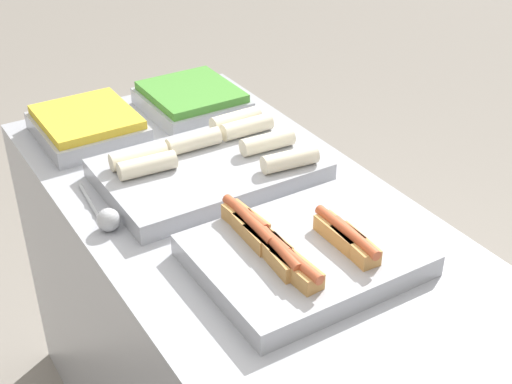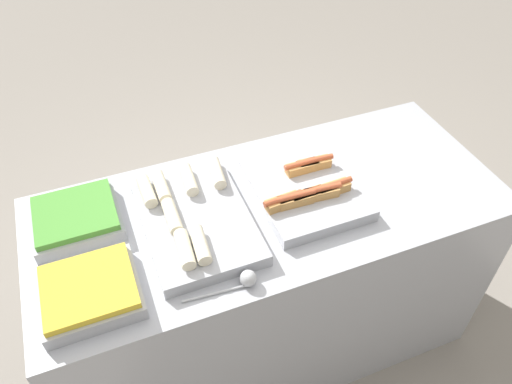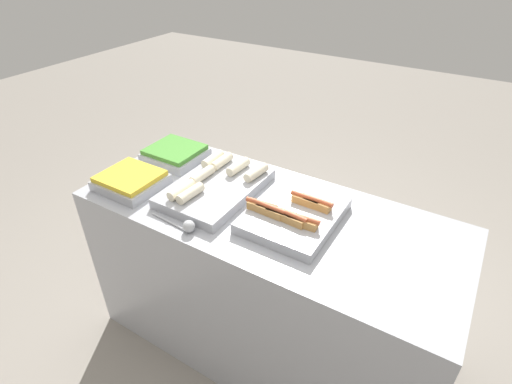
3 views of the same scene
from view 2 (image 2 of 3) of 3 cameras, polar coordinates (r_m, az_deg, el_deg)
ground_plane at (r=2.59m, az=1.26°, el=-15.91°), size 12.00×12.00×0.00m
counter at (r=2.20m, az=1.44°, el=-9.84°), size 1.77×0.75×0.93m
tray_hotdogs at (r=1.87m, az=5.64°, el=0.39°), size 0.38×0.45×0.10m
tray_wraps at (r=1.77m, az=-7.20°, el=-2.84°), size 0.36×0.54×0.10m
tray_side_front at (r=1.64m, az=-18.43°, el=-10.76°), size 0.30×0.27×0.07m
tray_side_back at (r=1.86m, az=-19.84°, el=-2.84°), size 0.30×0.27×0.07m
serving_spoon_near at (r=1.59m, az=-1.32°, el=-10.02°), size 0.25×0.05×0.05m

